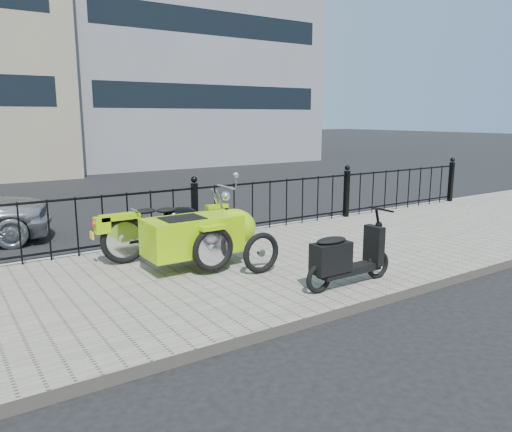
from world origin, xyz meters
TOP-DOWN VIEW (x-y plane):
  - ground at (0.00, 0.00)m, footprint 120.00×120.00m
  - sidewalk at (0.00, -0.50)m, footprint 30.00×3.80m
  - curb at (0.00, 1.44)m, footprint 30.00×0.10m
  - iron_fence at (0.00, 1.30)m, footprint 14.11×0.11m
  - building_grey at (7.00, 16.99)m, footprint 12.00×8.01m
  - motorcycle_sidecar at (-0.61, -0.06)m, footprint 2.28×1.48m
  - scooter at (0.41, -1.90)m, footprint 1.37×0.40m
  - spare_tire at (-0.13, -0.89)m, footprint 0.56×0.08m

SIDE VIEW (x-z plane):
  - ground at x=0.00m, z-range 0.00..0.00m
  - sidewalk at x=0.00m, z-range 0.00..0.12m
  - curb at x=0.00m, z-range 0.00..0.12m
  - spare_tire at x=-0.13m, z-range 0.12..0.68m
  - scooter at x=0.41m, z-range 0.02..0.94m
  - iron_fence at x=0.00m, z-range 0.05..1.12m
  - motorcycle_sidecar at x=-0.61m, z-range 0.10..1.09m
  - building_grey at x=7.00m, z-range 0.00..15.00m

